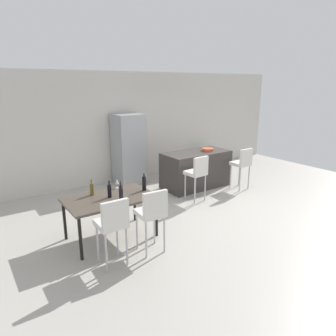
{
  "coord_description": "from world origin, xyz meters",
  "views": [
    {
      "loc": [
        -4.27,
        -4.88,
        2.58
      ],
      "look_at": [
        -0.68,
        0.31,
        0.85
      ],
      "focal_mm": 32.86,
      "sensor_mm": 36.0,
      "label": 1
    }
  ],
  "objects_px": {
    "dining_chair_near": "(113,222)",
    "wine_bottle_right": "(121,196)",
    "fruit_bowl": "(208,150)",
    "potted_plant": "(205,157)",
    "dining_chair_far": "(152,211)",
    "wine_glass_left": "(117,182)",
    "bar_chair_left": "(197,171)",
    "wine_bottle_far": "(109,191)",
    "wine_bottle_end": "(121,192)",
    "wine_bottle_corner": "(144,183)",
    "kitchen_island": "(196,169)",
    "dining_table": "(110,201)",
    "refrigerator": "(129,149)",
    "bar_chair_middle": "(242,162)",
    "wine_bottle_near": "(92,189)"
  },
  "relations": [
    {
      "from": "bar_chair_middle",
      "to": "wine_bottle_near",
      "type": "bearing_deg",
      "value": -176.94
    },
    {
      "from": "wine_bottle_near",
      "to": "potted_plant",
      "type": "height_order",
      "value": "wine_bottle_near"
    },
    {
      "from": "dining_chair_near",
      "to": "wine_bottle_corner",
      "type": "height_order",
      "value": "same"
    },
    {
      "from": "bar_chair_left",
      "to": "wine_bottle_far",
      "type": "xyz_separation_m",
      "value": [
        -2.33,
        -0.49,
        0.16
      ]
    },
    {
      "from": "kitchen_island",
      "to": "potted_plant",
      "type": "distance_m",
      "value": 1.87
    },
    {
      "from": "bar_chair_left",
      "to": "wine_bottle_far",
      "type": "distance_m",
      "value": 2.38
    },
    {
      "from": "bar_chair_left",
      "to": "refrigerator",
      "type": "xyz_separation_m",
      "value": [
        -0.63,
        2.06,
        0.22
      ]
    },
    {
      "from": "dining_chair_far",
      "to": "wine_bottle_far",
      "type": "distance_m",
      "value": 0.9
    },
    {
      "from": "refrigerator",
      "to": "bar_chair_middle",
      "type": "bearing_deg",
      "value": -44.62
    },
    {
      "from": "dining_chair_far",
      "to": "wine_glass_left",
      "type": "height_order",
      "value": "dining_chair_far"
    },
    {
      "from": "dining_chair_far",
      "to": "wine_glass_left",
      "type": "relative_size",
      "value": 6.03
    },
    {
      "from": "dining_chair_near",
      "to": "wine_bottle_right",
      "type": "relative_size",
      "value": 3.19
    },
    {
      "from": "dining_chair_near",
      "to": "wine_bottle_end",
      "type": "height_order",
      "value": "same"
    },
    {
      "from": "dining_table",
      "to": "refrigerator",
      "type": "relative_size",
      "value": 0.8
    },
    {
      "from": "wine_bottle_end",
      "to": "wine_bottle_corner",
      "type": "xyz_separation_m",
      "value": [
        0.54,
        0.17,
        0.0
      ]
    },
    {
      "from": "bar_chair_left",
      "to": "potted_plant",
      "type": "relative_size",
      "value": 1.67
    },
    {
      "from": "dining_table",
      "to": "refrigerator",
      "type": "xyz_separation_m",
      "value": [
        1.7,
        2.55,
        0.24
      ]
    },
    {
      "from": "bar_chair_left",
      "to": "dining_chair_near",
      "type": "height_order",
      "value": "same"
    },
    {
      "from": "wine_bottle_corner",
      "to": "wine_bottle_right",
      "type": "bearing_deg",
      "value": -150.67
    },
    {
      "from": "dining_chair_far",
      "to": "potted_plant",
      "type": "relative_size",
      "value": 1.67
    },
    {
      "from": "wine_glass_left",
      "to": "refrigerator",
      "type": "relative_size",
      "value": 0.09
    },
    {
      "from": "wine_bottle_near",
      "to": "wine_glass_left",
      "type": "distance_m",
      "value": 0.52
    },
    {
      "from": "wine_glass_left",
      "to": "refrigerator",
      "type": "xyz_separation_m",
      "value": [
        1.39,
        2.18,
        0.06
      ]
    },
    {
      "from": "wine_bottle_far",
      "to": "wine_glass_left",
      "type": "bearing_deg",
      "value": 49.34
    },
    {
      "from": "dining_table",
      "to": "wine_bottle_right",
      "type": "bearing_deg",
      "value": -84.83
    },
    {
      "from": "dining_table",
      "to": "dining_chair_near",
      "type": "bearing_deg",
      "value": -112.13
    },
    {
      "from": "dining_chair_far",
      "to": "wine_bottle_end",
      "type": "height_order",
      "value": "same"
    },
    {
      "from": "fruit_bowl",
      "to": "potted_plant",
      "type": "relative_size",
      "value": 0.47
    },
    {
      "from": "dining_chair_far",
      "to": "wine_bottle_right",
      "type": "xyz_separation_m",
      "value": [
        -0.29,
        0.45,
        0.17
      ]
    },
    {
      "from": "refrigerator",
      "to": "potted_plant",
      "type": "xyz_separation_m",
      "value": [
        2.66,
        -0.01,
        -0.55
      ]
    },
    {
      "from": "bar_chair_middle",
      "to": "potted_plant",
      "type": "height_order",
      "value": "bar_chair_middle"
    },
    {
      "from": "dining_chair_far",
      "to": "wine_bottle_end",
      "type": "relative_size",
      "value": 3.4
    },
    {
      "from": "bar_chair_left",
      "to": "wine_glass_left",
      "type": "bearing_deg",
      "value": -176.45
    },
    {
      "from": "wine_bottle_far",
      "to": "potted_plant",
      "type": "bearing_deg",
      "value": 30.21
    },
    {
      "from": "dining_chair_far",
      "to": "wine_bottle_corner",
      "type": "xyz_separation_m",
      "value": [
        0.33,
        0.8,
        0.17
      ]
    },
    {
      "from": "wine_bottle_corner",
      "to": "refrigerator",
      "type": "xyz_separation_m",
      "value": [
        1.04,
        2.57,
        0.05
      ]
    },
    {
      "from": "wine_bottle_right",
      "to": "wine_glass_left",
      "type": "relative_size",
      "value": 1.89
    },
    {
      "from": "bar_chair_middle",
      "to": "dining_table",
      "type": "height_order",
      "value": "bar_chair_middle"
    },
    {
      "from": "fruit_bowl",
      "to": "potted_plant",
      "type": "bearing_deg",
      "value": 50.68
    },
    {
      "from": "wine_bottle_near",
      "to": "wine_bottle_end",
      "type": "relative_size",
      "value": 0.91
    },
    {
      "from": "dining_table",
      "to": "wine_glass_left",
      "type": "relative_size",
      "value": 8.44
    },
    {
      "from": "kitchen_island",
      "to": "dining_table",
      "type": "height_order",
      "value": "kitchen_island"
    },
    {
      "from": "kitchen_island",
      "to": "dining_chair_far",
      "type": "bearing_deg",
      "value": -141.3
    },
    {
      "from": "kitchen_island",
      "to": "wine_bottle_right",
      "type": "relative_size",
      "value": 5.25
    },
    {
      "from": "bar_chair_middle",
      "to": "fruit_bowl",
      "type": "xyz_separation_m",
      "value": [
        -0.51,
        0.73,
        0.26
      ]
    },
    {
      "from": "kitchen_island",
      "to": "dining_table",
      "type": "distance_m",
      "value": 3.24
    },
    {
      "from": "bar_chair_middle",
      "to": "dining_table",
      "type": "bearing_deg",
      "value": -172.59
    },
    {
      "from": "dining_chair_near",
      "to": "refrigerator",
      "type": "bearing_deg",
      "value": 58.9
    },
    {
      "from": "kitchen_island",
      "to": "dining_chair_far",
      "type": "distance_m",
      "value": 3.38
    },
    {
      "from": "kitchen_island",
      "to": "wine_bottle_near",
      "type": "xyz_separation_m",
      "value": [
        -3.16,
        -1.02,
        0.39
      ]
    }
  ]
}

